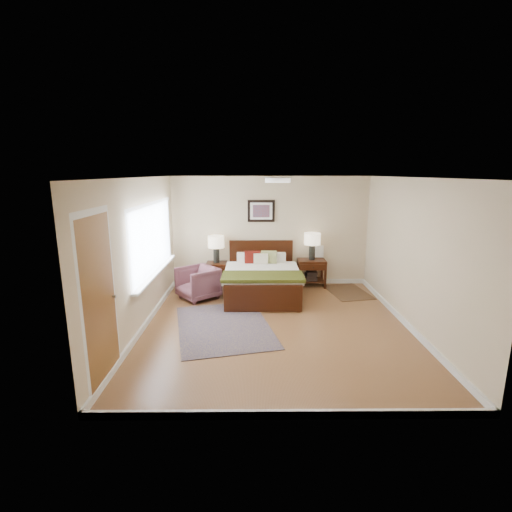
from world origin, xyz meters
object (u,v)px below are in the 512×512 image
(lamp_left, at_px, (216,244))
(lamp_right, at_px, (312,241))
(nightstand_left, at_px, (217,268))
(nightstand_right, at_px, (311,270))
(rug_persian, at_px, (224,326))
(armchair, at_px, (198,283))
(bed, at_px, (262,274))

(lamp_left, xyz_separation_m, lamp_right, (2.18, 0.00, 0.07))
(nightstand_left, relative_size, nightstand_right, 0.89)
(nightstand_left, bearing_deg, lamp_right, 0.53)
(nightstand_right, xyz_separation_m, rug_persian, (-1.85, -2.30, -0.37))
(lamp_left, relative_size, lamp_right, 1.00)
(nightstand_right, distance_m, lamp_right, 0.69)
(armchair, bearing_deg, bed, 57.00)
(nightstand_left, height_order, armchair, armchair)
(lamp_right, distance_m, rug_persian, 3.14)
(armchair, xyz_separation_m, rug_persian, (0.64, -1.45, -0.33))
(bed, distance_m, lamp_left, 1.35)
(nightstand_right, height_order, armchair, armchair)
(nightstand_left, height_order, rug_persian, nightstand_left)
(bed, height_order, nightstand_right, bed)
(lamp_right, distance_m, armchair, 2.73)
(nightstand_right, xyz_separation_m, armchair, (-2.49, -0.85, -0.04))
(bed, bearing_deg, armchair, -173.60)
(armchair, height_order, rug_persian, armchair)
(lamp_left, distance_m, rug_persian, 2.54)
(nightstand_left, xyz_separation_m, armchair, (-0.31, -0.84, -0.11))
(nightstand_left, height_order, lamp_left, lamp_left)
(bed, xyz_separation_m, lamp_right, (1.16, 0.71, 0.59))
(nightstand_left, distance_m, nightstand_right, 2.18)
(armchair, bearing_deg, lamp_left, 120.68)
(bed, distance_m, nightstand_left, 1.23)
(bed, height_order, rug_persian, bed)
(armchair, distance_m, rug_persian, 1.62)
(lamp_left, height_order, rug_persian, lamp_left)
(nightstand_right, bearing_deg, lamp_left, 179.67)
(lamp_right, xyz_separation_m, rug_persian, (-1.85, -2.31, -1.06))
(rug_persian, bearing_deg, armchair, 100.98)
(nightstand_left, xyz_separation_m, nightstand_right, (2.18, 0.01, -0.06))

